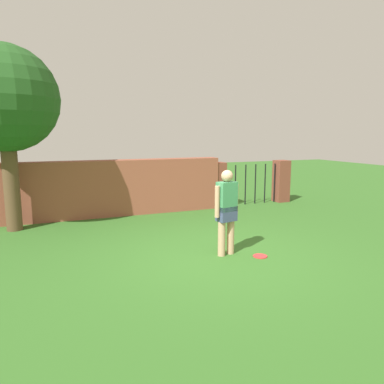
% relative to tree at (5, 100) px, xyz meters
% --- Properties ---
extents(ground_plane, '(40.00, 40.00, 0.00)m').
position_rel_tree_xyz_m(ground_plane, '(3.64, -3.56, -3.03)').
color(ground_plane, '#336623').
extents(brick_wall, '(6.98, 0.50, 1.56)m').
position_rel_tree_xyz_m(brick_wall, '(2.14, 0.70, -2.25)').
color(brick_wall, brown).
rests_on(brick_wall, ground).
extents(tree, '(2.42, 2.42, 4.28)m').
position_rel_tree_xyz_m(tree, '(0.00, 0.00, 0.00)').
color(tree, brown).
rests_on(tree, ground).
extents(person, '(0.53, 0.29, 1.62)m').
position_rel_tree_xyz_m(person, '(3.86, -3.49, -2.13)').
color(person, tan).
rests_on(person, ground).
extents(fence_gate, '(2.84, 0.44, 1.40)m').
position_rel_tree_xyz_m(fence_gate, '(6.93, 0.70, -2.33)').
color(fence_gate, brown).
rests_on(fence_gate, ground).
extents(frisbee_red, '(0.27, 0.27, 0.02)m').
position_rel_tree_xyz_m(frisbee_red, '(4.40, -3.84, -3.02)').
color(frisbee_red, red).
rests_on(frisbee_red, ground).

